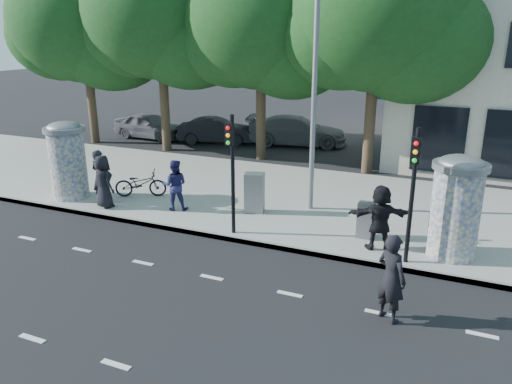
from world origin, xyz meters
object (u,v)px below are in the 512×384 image
at_px(traffic_pole_near, 232,163).
at_px(car_right, 297,130).
at_px(ped_b, 100,177).
at_px(bicycle, 141,183).
at_px(street_lamp, 315,62).
at_px(ped_a, 103,182).
at_px(ped_f, 380,217).
at_px(ad_column_left, 67,158).
at_px(man_road, 391,278).
at_px(ped_c, 175,185).
at_px(cabinet_left, 254,193).
at_px(ad_column_right, 456,204).
at_px(traffic_pole_far, 413,183).
at_px(cabinet_right, 366,220).
at_px(car_mid, 216,130).
at_px(car_left, 150,126).

distance_m(traffic_pole_near, car_right, 12.77).
height_order(ped_b, bicycle, ped_b).
bearing_deg(street_lamp, traffic_pole_near, -116.23).
xyz_separation_m(traffic_pole_near, ped_a, (-4.83, 0.35, -1.21)).
relative_size(traffic_pole_near, ped_f, 1.93).
relative_size(ad_column_left, ped_b, 1.45).
bearing_deg(man_road, ped_c, 5.50).
height_order(traffic_pole_near, ped_c, traffic_pole_near).
bearing_deg(cabinet_left, ad_column_right, -24.43).
distance_m(traffic_pole_far, ped_b, 10.06).
bearing_deg(ped_c, ped_f, 153.69).
height_order(ped_c, cabinet_right, ped_c).
distance_m(ped_f, man_road, 3.23).
bearing_deg(ped_c, car_right, -113.26).
xyz_separation_m(street_lamp, car_right, (-3.76, 9.62, -4.05)).
height_order(traffic_pole_far, car_right, traffic_pole_far).
relative_size(traffic_pole_near, car_mid, 0.84).
bearing_deg(street_lamp, traffic_pole_far, -39.88).
xyz_separation_m(traffic_pole_near, ped_b, (-5.18, 0.61, -1.17)).
relative_size(ad_column_left, ped_c, 1.60).
bearing_deg(ped_b, ped_c, -160.38).
relative_size(car_left, car_right, 0.80).
distance_m(traffic_pole_far, cabinet_left, 5.48).
distance_m(ad_column_right, ped_f, 1.89).
xyz_separation_m(bicycle, car_left, (-5.90, 9.01, 0.09)).
bearing_deg(cabinet_right, street_lamp, 143.19).
distance_m(ad_column_left, car_right, 12.52).
relative_size(street_lamp, man_road, 4.26).
height_order(car_left, car_mid, car_left).
height_order(ad_column_left, ped_f, ad_column_left).
distance_m(ped_b, ped_f, 9.19).
bearing_deg(cabinet_left, car_left, 123.69).
distance_m(bicycle, car_right, 10.92).
height_order(ped_b, ped_c, ped_b).
height_order(man_road, car_mid, man_road).
relative_size(cabinet_right, car_mid, 0.25).
relative_size(traffic_pole_near, street_lamp, 0.42).
xyz_separation_m(ped_b, car_left, (-5.13, 10.14, -0.36)).
relative_size(traffic_pole_near, bicycle, 1.92).
relative_size(ad_column_left, ped_f, 1.51).
bearing_deg(cabinet_left, ad_column_left, 175.05).
distance_m(ped_a, cabinet_right, 8.43).
xyz_separation_m(man_road, cabinet_right, (-1.24, 3.75, -0.28)).
bearing_deg(ad_column_left, street_lamp, 14.94).
height_order(cabinet_left, car_mid, cabinet_left).
bearing_deg(ad_column_right, car_right, 125.24).
bearing_deg(man_road, car_right, -32.93).
bearing_deg(man_road, cabinet_left, -10.25).
bearing_deg(ped_b, car_mid, -73.48).
bearing_deg(ped_f, car_mid, -68.23).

